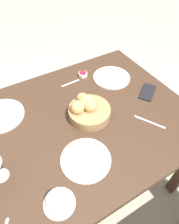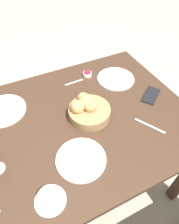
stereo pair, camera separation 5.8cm
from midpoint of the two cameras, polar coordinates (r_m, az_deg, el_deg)
The scene contains 11 objects.
ground_plane at distance 1.69m, azimuth -1.23°, elevation -18.40°, with size 10.00×10.00×0.00m, color #A89E89.
dining_table at distance 1.14m, azimuth -1.73°, elevation -5.29°, with size 1.22×0.93×0.73m.
bread_basket at distance 1.05m, azimuth 1.05°, elevation 0.76°, with size 0.22×0.22×0.12m.
plate_near_left at distance 1.32m, azimuth 8.76°, elevation 9.37°, with size 0.24×0.24×0.01m.
plate_near_right at distance 1.19m, azimuth -22.18°, elevation 0.40°, with size 0.25×0.25×0.01m.
plate_far_center at distance 0.92m, azimuth -0.61°, elevation -13.40°, with size 0.23×0.23×0.01m.
coffee_cup at distance 0.84m, azimuth -9.23°, elevation -23.25°, with size 0.13×0.13×0.06m.
jam_bowl_berry at distance 1.33m, azimuth 0.61°, elevation 10.78°, with size 0.06×0.06×0.03m.
fork_silver at distance 1.09m, azimuth 18.31°, elevation -3.80°, with size 0.09×0.15×0.00m.
spoon_coffee at distance 1.29m, azimuth -3.14°, elevation 8.47°, with size 0.13×0.02×0.00m.
cell_phone at distance 1.25m, azimuth 18.41°, elevation 4.53°, with size 0.17×0.15×0.01m.
Camera 2 is at (0.25, 0.65, 1.54)m, focal length 32.00 mm.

